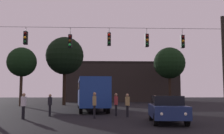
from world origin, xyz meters
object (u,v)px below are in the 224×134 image
object	(u,v)px
tree_left_silhouette	(169,63)
pedestrian_near_bus	(116,103)
pedestrian_crossing_center	(23,104)
pedestrian_far_side	(155,105)
pedestrian_trailing	(127,104)
tree_behind_building	(22,62)
city_bus	(91,91)
pedestrian_crossing_right	(94,103)
car_near_right	(167,109)
pedestrian_crossing_left	(50,104)
tree_right_far	(65,56)

from	to	relation	value
tree_left_silhouette	pedestrian_near_bus	bearing A→B (deg)	-112.85
pedestrian_crossing_center	pedestrian_far_side	bearing A→B (deg)	3.33
pedestrian_near_bus	pedestrian_trailing	bearing A→B (deg)	-56.47
tree_left_silhouette	tree_behind_building	xyz separation A→B (m)	(-22.27, -9.54, -1.07)
city_bus	pedestrian_crossing_right	size ratio (longest dim) A/B	6.45
car_near_right	pedestrian_crossing_left	world-z (taller)	pedestrian_crossing_left
pedestrian_far_side	tree_left_silhouette	distance (m)	28.78
pedestrian_near_bus	pedestrian_trailing	xyz separation A→B (m)	(0.74, -1.11, -0.01)
pedestrian_crossing_right	tree_behind_building	world-z (taller)	tree_behind_building
pedestrian_near_bus	pedestrian_trailing	world-z (taller)	pedestrian_near_bus
city_bus	tree_right_far	xyz separation A→B (m)	(-4.32, 12.29, 5.20)
pedestrian_far_side	tree_right_far	bearing A→B (deg)	113.68
tree_left_silhouette	tree_behind_building	size ratio (longest dim) A/B	1.23
city_bus	tree_right_far	distance (m)	14.03
pedestrian_crossing_right	pedestrian_trailing	distance (m)	2.44
pedestrian_crossing_right	pedestrian_far_side	world-z (taller)	pedestrian_crossing_right
pedestrian_crossing_right	tree_right_far	world-z (taller)	tree_right_far
car_near_right	pedestrian_crossing_left	distance (m)	8.82
pedestrian_near_bus	tree_behind_building	size ratio (longest dim) A/B	0.21
pedestrian_crossing_center	car_near_right	bearing A→B (deg)	-16.56
pedestrian_crossing_right	tree_right_far	xyz separation A→B (m)	(-4.82, 20.66, 6.08)
pedestrian_trailing	tree_behind_building	distance (m)	21.44
pedestrian_crossing_left	tree_behind_building	bearing A→B (deg)	113.16
car_near_right	pedestrian_far_side	world-z (taller)	pedestrian_far_side
pedestrian_near_bus	tree_right_far	bearing A→B (deg)	108.80
tree_left_silhouette	tree_right_far	bearing A→B (deg)	-158.92
tree_behind_building	pedestrian_crossing_right	bearing A→B (deg)	-60.35
pedestrian_far_side	pedestrian_near_bus	bearing A→B (deg)	146.64
pedestrian_crossing_right	tree_left_silhouette	bearing A→B (deg)	65.86
pedestrian_crossing_left	tree_behind_building	size ratio (longest dim) A/B	0.21
city_bus	tree_right_far	bearing A→B (deg)	109.38
tree_behind_building	tree_right_far	bearing A→B (deg)	29.56
city_bus	pedestrian_crossing_left	bearing A→B (deg)	-113.17
pedestrian_crossing_center	tree_left_silhouette	distance (m)	32.74
pedestrian_crossing_left	pedestrian_crossing_right	bearing A→B (deg)	-29.22
pedestrian_crossing_left	pedestrian_crossing_right	world-z (taller)	pedestrian_crossing_right
car_near_right	tree_left_silhouette	distance (m)	31.72
pedestrian_near_bus	pedestrian_trailing	distance (m)	1.33
city_bus	pedestrian_crossing_center	size ratio (longest dim) A/B	6.67
pedestrian_far_side	pedestrian_crossing_left	bearing A→B (deg)	167.91
car_near_right	tree_left_silhouette	xyz separation A→B (m)	(8.03, 30.09, 6.05)
pedestrian_crossing_center	pedestrian_near_bus	distance (m)	6.54
city_bus	tree_left_silhouette	distance (m)	23.27
pedestrian_crossing_left	pedestrian_far_side	size ratio (longest dim) A/B	1.05
city_bus	pedestrian_near_bus	xyz separation A→B (m)	(2.05, -6.42, -0.93)
car_near_right	pedestrian_crossing_left	xyz separation A→B (m)	(-7.46, 4.71, 0.11)
pedestrian_trailing	tree_right_far	distance (m)	21.93
tree_right_far	pedestrian_crossing_center	bearing A→B (deg)	-89.42
car_near_right	pedestrian_near_bus	bearing A→B (deg)	118.57
city_bus	pedestrian_far_side	distance (m)	9.39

